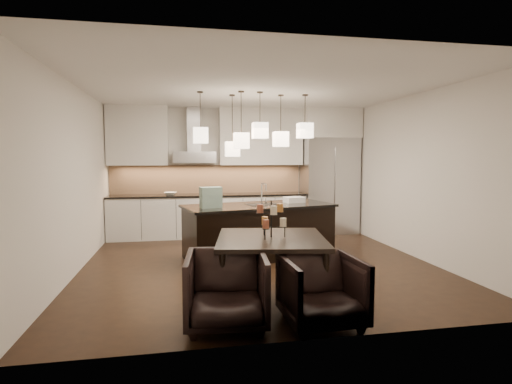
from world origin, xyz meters
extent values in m
cube|color=black|center=(0.00, 0.00, -0.01)|extent=(5.50, 5.50, 0.02)
cube|color=white|center=(0.00, 0.00, 2.81)|extent=(5.50, 5.50, 0.02)
cube|color=silver|center=(0.00, 2.76, 1.40)|extent=(5.50, 0.02, 2.80)
cube|color=silver|center=(0.00, -2.76, 1.40)|extent=(5.50, 0.02, 2.80)
cube|color=silver|center=(-2.76, 0.00, 1.40)|extent=(0.02, 5.50, 2.80)
cube|color=silver|center=(2.76, 0.00, 1.40)|extent=(0.02, 5.50, 2.80)
cube|color=#B7B7BA|center=(2.10, 2.38, 1.07)|extent=(1.20, 0.72, 2.15)
cube|color=silver|center=(2.10, 2.38, 2.47)|extent=(1.26, 0.72, 0.65)
cube|color=silver|center=(-0.62, 2.43, 0.44)|extent=(4.21, 0.62, 0.88)
cube|color=black|center=(-0.62, 2.43, 0.90)|extent=(4.21, 0.66, 0.04)
cube|color=tan|center=(-0.62, 2.73, 1.24)|extent=(4.21, 0.02, 0.63)
cube|color=silver|center=(-2.10, 2.57, 2.17)|extent=(1.25, 0.35, 1.25)
cube|color=silver|center=(0.55, 2.57, 2.17)|extent=(1.85, 0.35, 1.25)
cube|color=#B7B7BA|center=(-0.93, 2.48, 1.72)|extent=(0.90, 0.52, 0.24)
cube|color=#B7B7BA|center=(-0.93, 2.59, 2.32)|extent=(0.30, 0.28, 0.96)
imported|color=silver|center=(-1.44, 2.38, 0.95)|extent=(0.30, 0.30, 0.06)
cube|color=black|center=(0.10, 0.46, 0.43)|extent=(2.63, 1.52, 0.87)
cube|color=black|center=(0.10, 0.46, 0.89)|extent=(2.72, 1.62, 0.04)
cube|color=#205E46|center=(-0.75, 0.17, 1.08)|extent=(0.37, 0.25, 0.34)
cube|color=silver|center=(0.79, 0.67, 0.96)|extent=(0.38, 0.31, 0.10)
cylinder|color=beige|center=(-0.01, -1.64, 0.94)|extent=(0.09, 0.09, 0.10)
cylinder|color=#C07732|center=(-0.20, -1.49, 0.94)|extent=(0.09, 0.09, 0.10)
cylinder|color=#A04F37|center=(-0.24, -1.73, 0.94)|extent=(0.09, 0.09, 0.10)
cylinder|color=#C07732|center=(-0.03, -1.55, 1.11)|extent=(0.09, 0.09, 0.10)
cylinder|color=#A04F37|center=(-0.28, -1.58, 1.11)|extent=(0.09, 0.09, 0.10)
cylinder|color=beige|center=(-0.15, -1.75, 1.11)|extent=(0.09, 0.09, 0.10)
imported|color=black|center=(-0.77, -2.29, 0.38)|extent=(0.89, 0.91, 0.76)
imported|color=black|center=(0.19, -2.45, 0.36)|extent=(0.80, 0.82, 0.72)
cube|color=beige|center=(-0.88, 0.52, 2.08)|extent=(0.24, 0.24, 0.26)
cube|color=beige|center=(-0.32, 0.75, 1.86)|extent=(0.24, 0.24, 0.26)
cube|color=beige|center=(0.10, 0.36, 2.16)|extent=(0.24, 0.24, 0.26)
cube|color=beige|center=(0.51, 0.61, 2.03)|extent=(0.24, 0.24, 0.26)
cube|color=beige|center=(0.92, 0.51, 2.18)|extent=(0.24, 0.24, 0.26)
cube|color=beige|center=(-0.22, 0.35, 1.99)|extent=(0.24, 0.24, 0.26)
camera|label=1|loc=(-1.20, -6.23, 1.72)|focal=28.00mm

